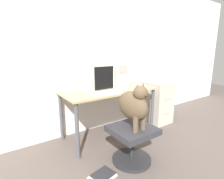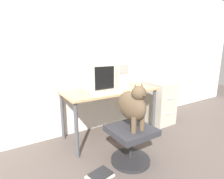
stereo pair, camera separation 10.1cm
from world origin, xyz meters
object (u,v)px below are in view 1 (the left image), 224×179
Objects in this scene: office_chair at (132,141)px; book_stack_floor at (103,176)px; crt_monitor at (96,76)px; pc_tower at (114,74)px; filing_cabinet at (155,102)px; dog at (134,104)px; keyboard at (107,93)px.

office_chair is 1.68× the size of book_stack_floor.
pc_tower reaches higher than crt_monitor.
crt_monitor is 0.58× the size of filing_cabinet.
book_stack_floor is at bearing -176.20° from dog.
keyboard is 0.80× the size of dog.
dog is 0.71× the size of filing_cabinet.
crt_monitor reaches higher than dog.
pc_tower is 0.97× the size of office_chair.
crt_monitor is 0.93× the size of pc_tower.
dog is (0.01, -0.83, -0.23)m from crt_monitor.
pc_tower reaches higher than dog.
crt_monitor is 0.31m from pc_tower.
book_stack_floor is at bearing -155.67° from filing_cabinet.
dog is at bearing -89.00° from crt_monitor.
keyboard is at bearing 94.93° from dog.
dog is 1.45m from filing_cabinet.
keyboard is 0.57× the size of filing_cabinet.
keyboard is 1.49× the size of book_stack_floor.
pc_tower is at bearing 48.45° from book_stack_floor.
book_stack_floor is (-0.74, -0.84, -0.96)m from pc_tower.
pc_tower is 0.88× the size of dog.
book_stack_floor is (-0.41, -0.53, -0.76)m from keyboard.
crt_monitor is 1.35m from book_stack_floor.
office_chair is at bearing 5.54° from book_stack_floor.
book_stack_floor is at bearing -116.85° from crt_monitor.
dog reaches higher than filing_cabinet.
dog is (0.04, -0.50, -0.04)m from keyboard.
book_stack_floor is (-1.66, -0.75, -0.37)m from filing_cabinet.
crt_monitor is at bearing 85.10° from keyboard.
book_stack_floor is (-0.45, -0.03, -0.72)m from dog.
pc_tower reaches higher than filing_cabinet.
filing_cabinet reaches higher than office_chair.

